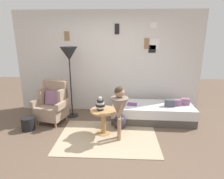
# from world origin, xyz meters

# --- Properties ---
(ground_plane) EXTENTS (12.00, 12.00, 0.00)m
(ground_plane) POSITION_xyz_m (0.00, 0.00, 0.00)
(ground_plane) COLOR brown
(gallery_wall) EXTENTS (4.80, 0.12, 2.60)m
(gallery_wall) POSITION_xyz_m (0.00, 1.95, 1.30)
(gallery_wall) COLOR silver
(gallery_wall) RESTS_ON ground
(rug) EXTENTS (1.96, 1.42, 0.01)m
(rug) POSITION_xyz_m (0.09, 0.41, 0.01)
(rug) COLOR tan
(rug) RESTS_ON ground
(armchair) EXTENTS (0.86, 0.73, 0.97)m
(armchair) POSITION_xyz_m (-1.25, 1.11, 0.44)
(armchair) COLOR tan
(armchair) RESTS_ON ground
(daybed) EXTENTS (1.93, 0.86, 0.40)m
(daybed) POSITION_xyz_m (1.10, 1.27, 0.20)
(daybed) COLOR #4C4742
(daybed) RESTS_ON ground
(pillow_head) EXTENTS (0.22, 0.15, 0.15)m
(pillow_head) POSITION_xyz_m (1.87, 1.31, 0.48)
(pillow_head) COLOR gray
(pillow_head) RESTS_ON daybed
(pillow_mid) EXTENTS (0.21, 0.13, 0.14)m
(pillow_mid) POSITION_xyz_m (1.65, 1.24, 0.47)
(pillow_mid) COLOR gray
(pillow_mid) RESTS_ON daybed
(pillow_back) EXTENTS (0.23, 0.14, 0.16)m
(pillow_back) POSITION_xyz_m (1.47, 1.17, 0.48)
(pillow_back) COLOR #474C56
(pillow_back) RESTS_ON daybed
(side_table) EXTENTS (0.54, 0.54, 0.53)m
(side_table) POSITION_xyz_m (-0.01, 0.56, 0.38)
(side_table) COLOR tan
(side_table) RESTS_ON ground
(vase_striped) EXTENTS (0.19, 0.19, 0.27)m
(vase_striped) POSITION_xyz_m (-0.07, 0.56, 0.64)
(vase_striped) COLOR black
(vase_striped) RESTS_ON side_table
(floor_lamp) EXTENTS (0.41, 0.41, 1.74)m
(floor_lamp) POSITION_xyz_m (-0.88, 1.43, 1.51)
(floor_lamp) COLOR black
(floor_lamp) RESTS_ON ground
(person_child) EXTENTS (0.34, 0.34, 1.08)m
(person_child) POSITION_xyz_m (0.32, 0.35, 0.68)
(person_child) COLOR #A37A60
(person_child) RESTS_ON ground
(book_on_daybed) EXTENTS (0.24, 0.19, 0.03)m
(book_on_daybed) POSITION_xyz_m (0.61, 1.23, 0.42)
(book_on_daybed) COLOR #6C4084
(book_on_daybed) RESTS_ON daybed
(demijohn_near) EXTENTS (0.28, 0.28, 0.37)m
(demijohn_near) POSITION_xyz_m (0.33, 0.82, 0.15)
(demijohn_near) COLOR #332D38
(demijohn_near) RESTS_ON ground
(magazine_basket) EXTENTS (0.28, 0.28, 0.28)m
(magazine_basket) POSITION_xyz_m (-1.66, 0.64, 0.14)
(magazine_basket) COLOR black
(magazine_basket) RESTS_ON ground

